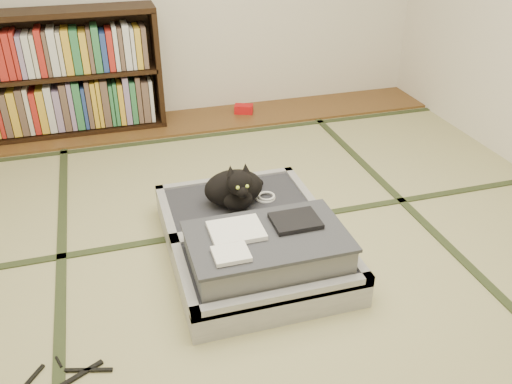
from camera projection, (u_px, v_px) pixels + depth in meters
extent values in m
plane|color=tan|center=(266.00, 269.00, 2.75)|extent=(4.50, 4.50, 0.00)
cube|color=brown|center=(192.00, 121.00, 4.41)|extent=(4.00, 0.50, 0.02)
cube|color=red|center=(244.00, 109.00, 4.52)|extent=(0.17, 0.14, 0.07)
cube|color=#2D381E|center=(60.00, 307.00, 2.50)|extent=(0.05, 4.50, 0.01)
cube|color=#2D381E|center=(438.00, 236.00, 3.00)|extent=(0.05, 4.50, 0.01)
cube|color=#2D381E|center=(245.00, 226.00, 3.08)|extent=(4.00, 0.05, 0.01)
cube|color=#2D381E|center=(200.00, 136.00, 4.16)|extent=(4.00, 0.05, 0.01)
cube|color=black|center=(157.00, 66.00, 4.18)|extent=(0.04, 0.30, 0.85)
cube|color=black|center=(80.00, 128.00, 4.24)|extent=(1.32, 0.30, 0.04)
cube|color=black|center=(59.00, 12.00, 3.80)|extent=(1.32, 0.30, 0.04)
cube|color=black|center=(70.00, 73.00, 4.02)|extent=(1.27, 0.30, 0.03)
cube|color=black|center=(70.00, 68.00, 4.14)|extent=(1.32, 0.02, 0.85)
cube|color=gray|center=(75.00, 102.00, 4.11)|extent=(1.19, 0.21, 0.36)
cube|color=gray|center=(65.00, 49.00, 3.91)|extent=(1.19, 0.21, 0.32)
cube|color=#A9AAAE|center=(267.00, 275.00, 2.60)|extent=(0.84, 0.56, 0.15)
cube|color=#2C2D34|center=(267.00, 268.00, 2.58)|extent=(0.75, 0.47, 0.11)
cube|color=#A9AAAE|center=(285.00, 296.00, 2.35)|extent=(0.84, 0.04, 0.06)
cube|color=#A9AAAE|center=(252.00, 232.00, 2.77)|extent=(0.84, 0.04, 0.06)
cube|color=#A9AAAE|center=(184.00, 277.00, 2.46)|extent=(0.04, 0.56, 0.06)
cube|color=#A9AAAE|center=(344.00, 248.00, 2.66)|extent=(0.04, 0.56, 0.06)
cube|color=#A9AAAE|center=(237.00, 215.00, 3.06)|extent=(0.84, 0.56, 0.15)
cube|color=#2C2D34|center=(237.00, 209.00, 3.04)|extent=(0.75, 0.47, 0.11)
cube|color=#A9AAAE|center=(250.00, 228.00, 2.81)|extent=(0.84, 0.04, 0.06)
cube|color=#A9AAAE|center=(226.00, 182.00, 3.24)|extent=(0.84, 0.04, 0.06)
cube|color=#A9AAAE|center=(166.00, 214.00, 2.92)|extent=(0.04, 0.56, 0.06)
cube|color=#A9AAAE|center=(303.00, 193.00, 3.12)|extent=(0.04, 0.56, 0.06)
cylinder|color=black|center=(251.00, 229.00, 2.79)|extent=(0.75, 0.03, 0.03)
cube|color=gray|center=(267.00, 251.00, 2.53)|extent=(0.71, 0.44, 0.15)
cube|color=#3A3C42|center=(268.00, 236.00, 2.49)|extent=(0.74, 0.46, 0.02)
cube|color=white|center=(236.00, 231.00, 2.49)|extent=(0.25, 0.20, 0.02)
cube|color=black|center=(295.00, 221.00, 2.56)|extent=(0.22, 0.18, 0.02)
cube|color=white|center=(231.00, 254.00, 2.33)|extent=(0.16, 0.13, 0.02)
cube|color=white|center=(231.00, 322.00, 2.31)|extent=(0.07, 0.01, 0.05)
cube|color=white|center=(261.00, 318.00, 2.35)|extent=(0.06, 0.01, 0.04)
cube|color=orange|center=(344.00, 298.00, 2.44)|extent=(0.06, 0.01, 0.04)
cube|color=#197F33|center=(328.00, 298.00, 2.41)|extent=(0.04, 0.01, 0.03)
ellipsoid|color=black|center=(234.00, 188.00, 2.95)|extent=(0.32, 0.21, 0.20)
ellipsoid|color=black|center=(238.00, 200.00, 2.88)|extent=(0.16, 0.12, 0.12)
ellipsoid|color=black|center=(239.00, 183.00, 2.79)|extent=(0.14, 0.13, 0.13)
sphere|color=black|center=(242.00, 192.00, 2.76)|extent=(0.06, 0.06, 0.06)
cone|color=black|center=(231.00, 170.00, 2.77)|extent=(0.05, 0.06, 0.06)
cone|color=black|center=(246.00, 168.00, 2.79)|extent=(0.05, 0.06, 0.06)
sphere|color=#A5BF33|center=(238.00, 188.00, 2.73)|extent=(0.02, 0.02, 0.02)
sphere|color=#A5BF33|center=(247.00, 186.00, 2.75)|extent=(0.02, 0.02, 0.02)
cylinder|color=black|center=(248.00, 188.00, 3.10)|extent=(0.20, 0.12, 0.04)
torus|color=white|center=(265.00, 198.00, 3.04)|extent=(0.12, 0.12, 0.02)
torus|color=white|center=(266.00, 196.00, 3.03)|extent=(0.10, 0.10, 0.01)
cube|color=black|center=(28.00, 383.00, 2.12)|extent=(0.12, 0.17, 0.01)
cube|color=black|center=(89.00, 370.00, 2.18)|extent=(0.19, 0.07, 0.01)
cylinder|color=black|center=(59.00, 362.00, 2.21)|extent=(0.03, 0.07, 0.01)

